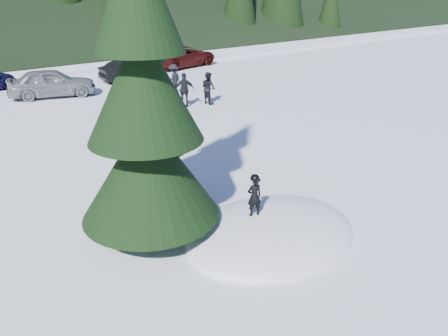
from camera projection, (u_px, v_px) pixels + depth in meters
ground at (271, 234)px, 10.55m from camera, size 200.00×200.00×0.00m
snow_mound at (271, 234)px, 10.55m from camera, size 4.48×3.52×0.96m
spruce_tall at (144, 100)px, 9.27m from camera, size 3.20×3.20×8.60m
spruce_short at (154, 130)px, 11.32m from camera, size 2.20×2.20×5.37m
child_skier at (254, 196)px, 10.27m from camera, size 0.41×0.33×0.99m
adult_0 at (208, 88)px, 22.01m from camera, size 0.62×0.79×1.61m
adult_1 at (185, 90)px, 21.40m from camera, size 1.06×0.83×1.68m
adult_2 at (174, 79)px, 24.34m from camera, size 1.17×0.94×1.58m
car_4 at (52, 83)px, 23.42m from camera, size 4.81×3.13×1.52m
car_5 at (132, 70)px, 27.55m from camera, size 4.02×1.58×1.30m
car_6 at (182, 56)px, 32.34m from camera, size 5.87×3.46×1.53m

